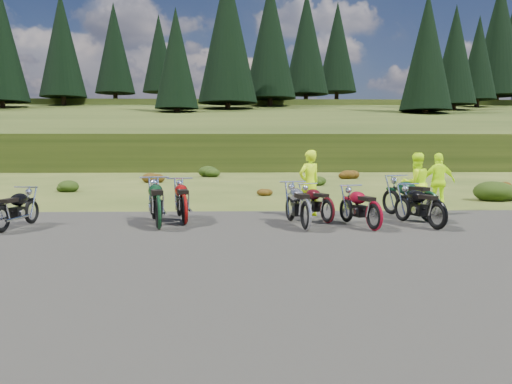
{
  "coord_description": "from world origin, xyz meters",
  "views": [
    {
      "loc": [
        -1.31,
        -11.14,
        2.0
      ],
      "look_at": [
        -0.92,
        1.47,
        0.85
      ],
      "focal_mm": 35.0,
      "sensor_mm": 36.0,
      "label": 1
    }
  ],
  "objects_px": {
    "motorcycle_0": "(2,234)",
    "motorcycle_3": "(306,232)",
    "person_middle": "(309,184)",
    "motorcycle_7": "(429,223)"
  },
  "relations": [
    {
      "from": "motorcycle_0",
      "to": "motorcycle_3",
      "type": "xyz_separation_m",
      "value": [
        7.0,
        0.07,
        0.0
      ]
    },
    {
      "from": "motorcycle_0",
      "to": "motorcycle_3",
      "type": "bearing_deg",
      "value": -82.24
    },
    {
      "from": "motorcycle_7",
      "to": "person_middle",
      "type": "distance_m",
      "value": 3.36
    },
    {
      "from": "motorcycle_3",
      "to": "person_middle",
      "type": "height_order",
      "value": "person_middle"
    },
    {
      "from": "person_middle",
      "to": "motorcycle_0",
      "type": "bearing_deg",
      "value": -10.29
    },
    {
      "from": "motorcycle_0",
      "to": "person_middle",
      "type": "distance_m",
      "value": 7.91
    },
    {
      "from": "motorcycle_7",
      "to": "person_middle",
      "type": "xyz_separation_m",
      "value": [
        -2.96,
        1.28,
        0.94
      ]
    },
    {
      "from": "motorcycle_0",
      "to": "person_middle",
      "type": "xyz_separation_m",
      "value": [
        7.42,
        2.57,
        0.94
      ]
    },
    {
      "from": "motorcycle_7",
      "to": "person_middle",
      "type": "bearing_deg",
      "value": 44.88
    },
    {
      "from": "motorcycle_7",
      "to": "person_middle",
      "type": "height_order",
      "value": "person_middle"
    }
  ]
}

